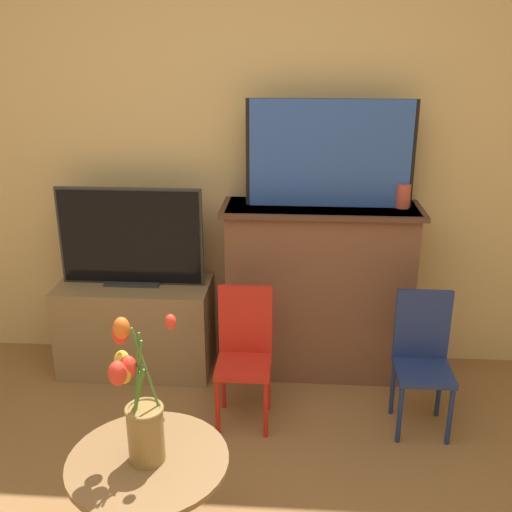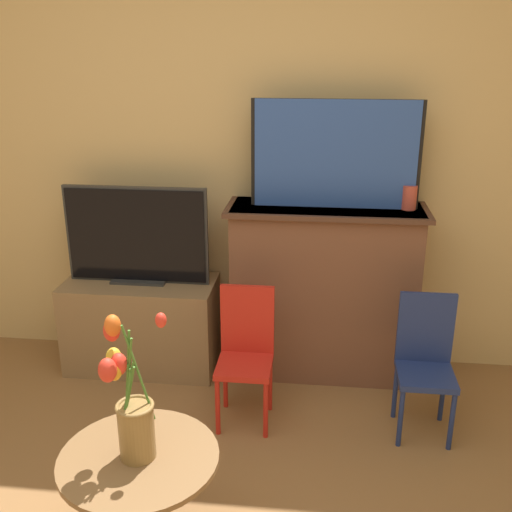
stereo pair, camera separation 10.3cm
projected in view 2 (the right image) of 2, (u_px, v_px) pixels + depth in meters
wall_back at (236, 131)px, 3.30m from camera, size 8.00×0.06×2.70m
fireplace_mantel at (323, 290)px, 3.34m from camera, size 1.07×0.39×0.99m
painting at (335, 154)px, 3.08m from camera, size 0.88×0.03×0.56m
mantel_candle at (409, 197)px, 3.11m from camera, size 0.08×0.08×0.13m
tv_stand at (142, 324)px, 3.48m from camera, size 0.86×0.41×0.53m
tv_monitor at (137, 237)px, 3.31m from camera, size 0.80×0.12×0.55m
chair_red at (246, 349)px, 2.96m from camera, size 0.27×0.27×0.69m
chair_blue at (425, 358)px, 2.87m from camera, size 0.27×0.27×0.69m
side_table at (142, 497)px, 2.07m from camera, size 0.54×0.54×0.50m
vase_tulips at (130, 406)px, 1.95m from camera, size 0.21×0.15×0.51m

